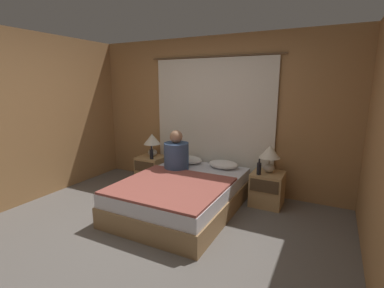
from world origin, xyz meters
name	(u,v)px	position (x,y,z in m)	size (l,w,h in m)	color
ground_plane	(143,241)	(0.00, 0.00, 0.00)	(16.00, 16.00, 0.00)	#66605B
wall_back	(214,114)	(0.00, 2.02, 1.25)	(4.50, 0.06, 2.50)	#A37547
wall_left	(11,120)	(-2.22, 0.00, 1.25)	(0.06, 4.10, 2.50)	#A37547
curtain_panel	(212,124)	(0.00, 1.96, 1.09)	(2.28, 0.02, 2.19)	silver
bed	(183,195)	(0.00, 0.93, 0.22)	(1.42, 1.96, 0.44)	#99754C
nightstand_left	(152,170)	(-1.03, 1.63, 0.24)	(0.45, 0.46, 0.49)	tan
nightstand_right	(267,189)	(1.03, 1.63, 0.24)	(0.45, 0.46, 0.49)	tan
lamp_left	(152,141)	(-1.03, 1.67, 0.75)	(0.30, 0.30, 0.40)	#B2A899
lamp_right	(270,154)	(1.03, 1.67, 0.75)	(0.30, 0.30, 0.40)	#B2A899
pillow_left	(188,160)	(-0.31, 1.69, 0.50)	(0.48, 0.34, 0.12)	white
pillow_right	(223,164)	(0.31, 1.69, 0.50)	(0.48, 0.34, 0.12)	white
blanket_on_bed	(171,185)	(0.00, 0.62, 0.46)	(1.36, 1.29, 0.03)	#994C42
person_left_in_bed	(176,154)	(-0.31, 1.30, 0.69)	(0.38, 0.38, 0.62)	#38517A
beer_bottle_on_left_stand	(151,154)	(-0.93, 1.50, 0.57)	(0.06, 0.06, 0.23)	black
beer_bottle_on_right_stand	(259,168)	(0.92, 1.50, 0.58)	(0.06, 0.06, 0.23)	black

